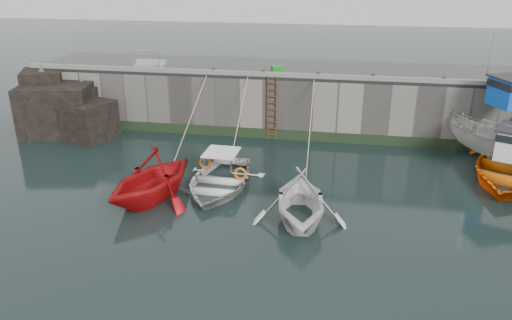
% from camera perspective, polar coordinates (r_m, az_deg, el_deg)
% --- Properties ---
extents(ground, '(120.00, 120.00, 0.00)m').
position_cam_1_polar(ground, '(16.18, 3.55, -9.54)').
color(ground, black).
rests_on(ground, ground).
extents(quay_back, '(30.00, 5.00, 3.00)m').
position_cam_1_polar(quay_back, '(27.18, 6.82, 6.92)').
color(quay_back, slate).
rests_on(quay_back, ground).
extents(road_back, '(30.00, 5.00, 0.16)m').
position_cam_1_polar(road_back, '(26.83, 6.97, 10.18)').
color(road_back, black).
rests_on(road_back, quay_back).
extents(kerb_back, '(30.00, 0.30, 0.20)m').
position_cam_1_polar(kerb_back, '(24.49, 6.63, 9.52)').
color(kerb_back, slate).
rests_on(kerb_back, road_back).
extents(algae_back, '(30.00, 0.08, 0.50)m').
position_cam_1_polar(algae_back, '(25.12, 6.31, 2.71)').
color(algae_back, black).
rests_on(algae_back, ground).
extents(rock_outcrop, '(5.85, 4.24, 3.41)m').
position_cam_1_polar(rock_outcrop, '(27.94, -21.30, 5.48)').
color(rock_outcrop, black).
rests_on(rock_outcrop, ground).
extents(ladder, '(0.51, 0.08, 3.20)m').
position_cam_1_polar(ladder, '(24.87, 1.81, 5.88)').
color(ladder, '#3F1E0F').
rests_on(ladder, ground).
extents(boat_near_white, '(5.05, 5.41, 2.31)m').
position_cam_1_polar(boat_near_white, '(19.44, -11.67, -4.30)').
color(boat_near_white, '#AB0E11').
rests_on(boat_near_white, ground).
extents(boat_near_white_rope, '(0.04, 5.75, 3.10)m').
position_cam_1_polar(boat_near_white_rope, '(23.81, -7.29, 0.94)').
color(boat_near_white_rope, tan).
rests_on(boat_near_white_rope, ground).
extents(boat_near_blue, '(3.60, 4.94, 1.00)m').
position_cam_1_polar(boat_near_blue, '(20.06, -4.27, -3.04)').
color(boat_near_blue, silver).
rests_on(boat_near_blue, ground).
extents(boat_near_blue_rope, '(0.04, 4.48, 3.10)m').
position_cam_1_polar(boat_near_blue_rope, '(23.95, -1.74, 1.24)').
color(boat_near_blue_rope, tan).
rests_on(boat_near_blue_rope, ground).
extents(boat_near_blacktrim, '(4.10, 4.58, 2.18)m').
position_cam_1_polar(boat_near_blacktrim, '(17.60, 4.96, -6.82)').
color(boat_near_blacktrim, silver).
rests_on(boat_near_blacktrim, ground).
extents(boat_near_blacktrim_rope, '(0.04, 6.39, 3.10)m').
position_cam_1_polar(boat_near_blacktrim_rope, '(22.50, 6.31, -0.28)').
color(boat_near_blacktrim_rope, tan).
rests_on(boat_near_blacktrim_rope, ground).
extents(boat_far_white, '(5.54, 8.13, 5.94)m').
position_cam_1_polar(boat_far_white, '(24.96, 25.67, 2.88)').
color(boat_far_white, silver).
rests_on(boat_far_white, ground).
extents(fish_crate, '(0.70, 0.60, 0.32)m').
position_cam_1_polar(fish_crate, '(25.67, 2.45, 10.35)').
color(fish_crate, '#15781C').
rests_on(fish_crate, road_back).
extents(railing, '(1.60, 1.05, 1.00)m').
position_cam_1_polar(railing, '(27.48, -12.03, 10.75)').
color(railing, '#A5A8AD').
rests_on(railing, road_back).
extents(bollard_a, '(0.18, 0.18, 0.28)m').
position_cam_1_polar(bollard_a, '(25.38, -4.85, 10.11)').
color(bollard_a, '#3F1E0F').
rests_on(bollard_a, road_back).
extents(bollard_b, '(0.18, 0.18, 0.28)m').
position_cam_1_polar(bollard_b, '(24.86, 0.81, 9.94)').
color(bollard_b, '#3F1E0F').
rests_on(bollard_b, road_back).
extents(bollard_c, '(0.18, 0.18, 0.28)m').
position_cam_1_polar(bollard_c, '(24.57, 7.12, 9.64)').
color(bollard_c, '#3F1E0F').
rests_on(bollard_c, road_back).
extents(bollard_d, '(0.18, 0.18, 0.28)m').
position_cam_1_polar(bollard_d, '(24.57, 13.26, 9.23)').
color(bollard_d, '#3F1E0F').
rests_on(bollard_d, road_back).
extents(bollard_e, '(0.18, 0.18, 0.28)m').
position_cam_1_polar(bollard_e, '(24.95, 20.68, 8.60)').
color(bollard_e, '#3F1E0F').
rests_on(bollard_e, road_back).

